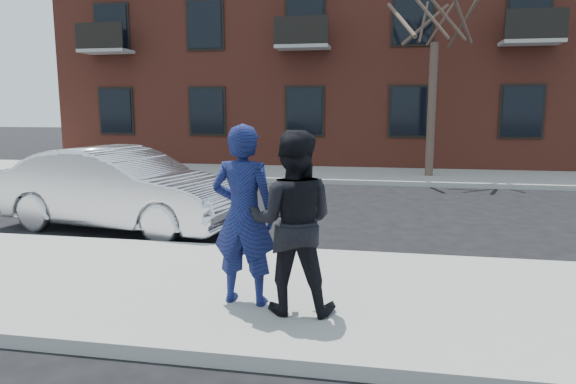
% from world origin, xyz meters
% --- Properties ---
extents(ground, '(100.00, 100.00, 0.00)m').
position_xyz_m(ground, '(0.00, 0.00, 0.00)').
color(ground, black).
rests_on(ground, ground).
extents(near_sidewalk, '(50.00, 3.50, 0.15)m').
position_xyz_m(near_sidewalk, '(0.00, -0.25, 0.07)').
color(near_sidewalk, gray).
rests_on(near_sidewalk, ground).
extents(near_curb, '(50.00, 0.10, 0.15)m').
position_xyz_m(near_curb, '(0.00, 1.55, 0.07)').
color(near_curb, '#999691').
rests_on(near_curb, ground).
extents(far_sidewalk, '(50.00, 3.50, 0.15)m').
position_xyz_m(far_sidewalk, '(0.00, 11.25, 0.07)').
color(far_sidewalk, gray).
rests_on(far_sidewalk, ground).
extents(far_curb, '(50.00, 0.10, 0.15)m').
position_xyz_m(far_curb, '(0.00, 9.45, 0.07)').
color(far_curb, '#999691').
rests_on(far_curb, ground).
extents(apartment_building, '(24.30, 10.30, 12.30)m').
position_xyz_m(apartment_building, '(2.00, 18.00, 6.16)').
color(apartment_building, brown).
rests_on(apartment_building, ground).
extents(street_tree, '(3.60, 3.60, 6.80)m').
position_xyz_m(street_tree, '(4.50, 11.00, 5.52)').
color(street_tree, '#3E2E25').
rests_on(street_tree, far_sidewalk).
extents(silver_sedan, '(5.02, 2.49, 1.58)m').
position_xyz_m(silver_sedan, '(-1.93, 2.85, 0.79)').
color(silver_sedan, silver).
rests_on(silver_sedan, ground).
extents(man_hoodie, '(0.77, 0.56, 2.02)m').
position_xyz_m(man_hoodie, '(1.50, -0.75, 1.16)').
color(man_hoodie, navy).
rests_on(man_hoodie, near_sidewalk).
extents(man_peacoat, '(0.99, 0.79, 1.96)m').
position_xyz_m(man_peacoat, '(2.07, -0.89, 1.13)').
color(man_peacoat, black).
rests_on(man_peacoat, near_sidewalk).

